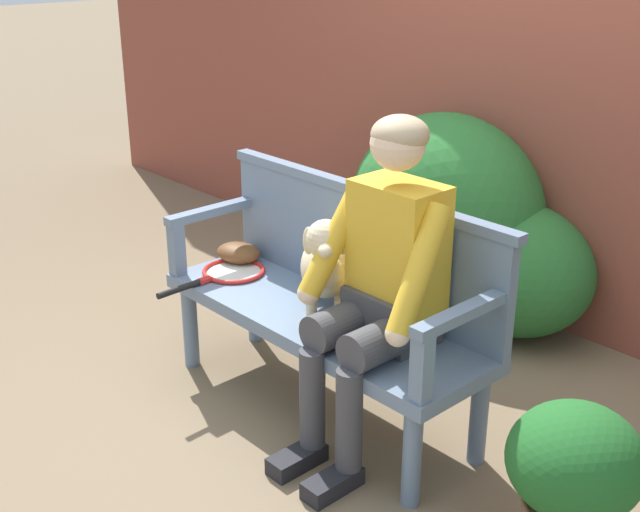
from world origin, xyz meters
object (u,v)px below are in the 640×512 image
baseball_glove (238,253)px  tennis_racket (229,272)px  dog_on_bench (326,263)px  person_seated (382,278)px  potted_plant (573,476)px  garden_bench (320,326)px

baseball_glove → tennis_racket: bearing=-70.0°
dog_on_bench → baseball_glove: (-0.69, 0.07, -0.17)m
dog_on_bench → baseball_glove: dog_on_bench is taller
person_seated → dog_on_bench: bearing=175.0°
person_seated → tennis_racket: 0.96m
person_seated → potted_plant: (0.86, -0.01, -0.40)m
baseball_glove → person_seated: bearing=-22.4°
garden_bench → person_seated: bearing=-2.1°
garden_bench → baseball_glove: baseball_glove is taller
person_seated → dog_on_bench: 0.34m
garden_bench → dog_on_bench: 0.28m
tennis_racket → potted_plant: potted_plant is taller
baseball_glove → potted_plant: size_ratio=0.39×
person_seated → dog_on_bench: person_seated is taller
dog_on_bench → potted_plant: (1.20, -0.04, -0.35)m
tennis_racket → baseball_glove: bearing=126.8°
dog_on_bench → baseball_glove: size_ratio=2.00×
person_seated → baseball_glove: size_ratio=6.04×
person_seated → baseball_glove: (-1.02, 0.10, -0.23)m
garden_bench → baseball_glove: (-0.67, 0.09, 0.11)m
garden_bench → tennis_racket: 0.58m
tennis_racket → garden_bench: bearing=4.0°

